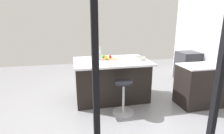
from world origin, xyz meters
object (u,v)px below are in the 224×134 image
at_px(stool_by_window, 123,98).
at_px(apple_yellow, 106,57).
at_px(water_bottle, 100,55).
at_px(oven_range, 187,66).
at_px(apple_red, 110,57).
at_px(fruit_bowl, 139,58).
at_px(kitchen_island, 111,79).
at_px(apple_green, 103,57).
at_px(cutting_board, 108,59).

distance_m(stool_by_window, apple_yellow, 1.06).
relative_size(stool_by_window, water_bottle, 2.17).
bearing_deg(oven_range, apple_red, 16.02).
bearing_deg(fruit_bowl, stool_by_window, 48.74).
bearing_deg(kitchen_island, water_bottle, -12.66).
distance_m(oven_range, fruit_bowl, 2.27).
relative_size(stool_by_window, apple_green, 8.57).
distance_m(kitchen_island, cutting_board, 0.49).
bearing_deg(oven_range, water_bottle, 15.50).
bearing_deg(apple_green, apple_yellow, 114.56).
bearing_deg(stool_by_window, water_bottle, -67.57).
height_order(apple_green, apple_red, apple_green).
relative_size(cutting_board, apple_yellow, 4.55).
height_order(stool_by_window, fruit_bowl, fruit_bowl).
bearing_deg(apple_green, oven_range, -165.68).
relative_size(apple_green, apple_yellow, 1.00).
height_order(kitchen_island, apple_green, apple_green).
bearing_deg(kitchen_island, stool_by_window, 96.54).
relative_size(apple_yellow, fruit_bowl, 0.32).
xyz_separation_m(oven_range, cutting_board, (2.66, 0.76, 0.52)).
bearing_deg(cutting_board, stool_by_window, 99.20).
bearing_deg(water_bottle, kitchen_island, 167.34).
bearing_deg(oven_range, apple_green, 14.32).
xyz_separation_m(apple_yellow, water_bottle, (0.14, -0.03, 0.06)).
bearing_deg(oven_range, kitchen_island, 18.02).
xyz_separation_m(apple_green, apple_red, (-0.16, 0.04, -0.00)).
bearing_deg(water_bottle, stool_by_window, 112.43).
relative_size(stool_by_window, apple_red, 9.42).
distance_m(kitchen_island, apple_red, 0.53).
relative_size(cutting_board, apple_red, 5.00).
distance_m(cutting_board, apple_yellow, 0.10).
relative_size(cutting_board, fruit_bowl, 1.45).
relative_size(kitchen_island, apple_green, 21.39).
distance_m(stool_by_window, apple_green, 1.16).
height_order(oven_range, stool_by_window, oven_range).
bearing_deg(apple_yellow, apple_green, -65.44).
relative_size(oven_range, cutting_board, 2.44).
distance_m(apple_red, water_bottle, 0.26).
bearing_deg(fruit_bowl, kitchen_island, -11.34).
height_order(apple_green, fruit_bowl, apple_green).
bearing_deg(apple_green, kitchen_island, 138.58).
xyz_separation_m(stool_by_window, apple_green, (0.25, -0.90, 0.69)).
height_order(apple_red, fruit_bowl, apple_red).
bearing_deg(kitchen_island, oven_range, -161.98).
height_order(stool_by_window, apple_yellow, apple_yellow).
relative_size(oven_range, apple_red, 12.21).
bearing_deg(stool_by_window, apple_green, -74.64).
bearing_deg(apple_green, fruit_bowl, 161.37).
relative_size(oven_range, fruit_bowl, 3.53).
bearing_deg(apple_red, oven_range, -163.98).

